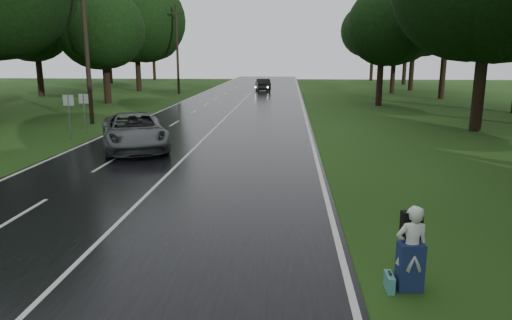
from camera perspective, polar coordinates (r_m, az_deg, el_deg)
The scene contains 16 objects.
ground at distance 12.10m, azimuth -18.74°, elevation -9.71°, with size 160.00×160.00×0.00m, color #234615.
road at distance 30.94m, azimuth -4.52°, elevation 4.38°, with size 12.00×140.00×0.04m, color black.
lane_center at distance 30.93m, azimuth -4.52°, elevation 4.43°, with size 0.12×140.00×0.01m, color silver.
grey_car at distance 23.17m, azimuth -14.67°, elevation 3.41°, with size 2.85×6.18×1.72m, color #525657.
far_car at distance 59.88m, azimuth 0.82°, elevation 9.18°, with size 1.61×4.63×1.52m, color black.
hitchhiker at distance 9.59m, azimuth 18.42°, elevation -10.51°, with size 0.67×0.62×1.72m.
suitcase at distance 9.72m, azimuth 15.96°, elevation -14.14°, with size 0.13×0.46×0.33m, color teal.
utility_pole_mid at distance 33.06m, azimuth -19.35°, elevation 4.20°, with size 1.80×0.28×10.80m, color black, non-canonical shape.
utility_pole_far at distance 56.75m, azimuth -9.40°, elevation 8.01°, with size 1.80×0.28×10.20m, color black, non-canonical shape.
road_sign_a at distance 27.30m, azimuth -21.59°, elevation 2.37°, with size 0.58×0.10×2.41m, color white, non-canonical shape.
road_sign_b at distance 28.97m, azimuth -20.02°, elevation 3.05°, with size 0.55×0.10×2.30m, color white, non-canonical shape.
tree_left_e at distance 46.73m, azimuth -17.59°, elevation 6.62°, with size 7.85×7.85×12.26m, color black, non-canonical shape.
tree_left_f at distance 61.83m, azimuth -14.06°, elevation 8.17°, with size 9.26×9.26×14.46m, color black, non-canonical shape.
tree_right_d at distance 31.17m, azimuth 25.14°, elevation 3.24°, with size 10.02×10.02×15.66m, color black, non-canonical shape.
tree_right_e at distance 44.04m, azimuth 14.71°, elevation 6.45°, with size 8.29×8.29×12.95m, color black, non-canonical shape.
tree_right_f at distance 58.61m, azimuth 16.24°, elevation 7.82°, with size 8.63×8.63×13.48m, color black, non-canonical shape.
Camera 1 is at (4.56, -10.27, 4.47)m, focal length 32.75 mm.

